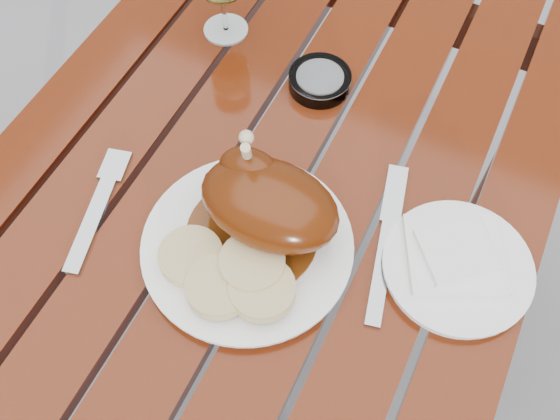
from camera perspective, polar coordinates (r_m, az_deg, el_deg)
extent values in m
plane|color=slate|center=(1.59, -1.29, -12.97)|extent=(60.00, 60.00, 0.00)
cube|color=#65240C|center=(1.24, -1.63, -7.62)|extent=(0.80, 1.20, 0.75)
cylinder|color=white|center=(0.85, -2.99, -3.35)|extent=(0.36, 0.36, 0.02)
cylinder|color=#552509|center=(0.84, -2.55, -2.18)|extent=(0.18, 0.18, 0.00)
ellipsoid|color=#5A2006|center=(0.81, -0.98, 0.54)|extent=(0.19, 0.13, 0.10)
ellipsoid|color=#5A2006|center=(0.82, -2.73, 3.42)|extent=(0.09, 0.06, 0.07)
cylinder|color=#C6B28C|center=(0.81, -2.95, 4.68)|extent=(0.03, 0.04, 0.10)
cylinder|color=#C9B97B|center=(0.83, -8.14, -4.23)|extent=(0.09, 0.09, 0.02)
cylinder|color=#C9B97B|center=(0.80, -5.62, -7.00)|extent=(0.09, 0.09, 0.02)
cylinder|color=#C9B97B|center=(0.79, -1.64, -7.25)|extent=(0.09, 0.09, 0.02)
cylinder|color=#C9B97B|center=(0.80, -2.56, -4.84)|extent=(0.09, 0.09, 0.02)
cylinder|color=white|center=(0.87, 15.90, -5.08)|extent=(0.23, 0.23, 0.02)
cube|color=white|center=(0.86, 15.69, -3.89)|extent=(0.17, 0.16, 0.01)
cylinder|color=#B2B7BC|center=(1.02, 3.65, 11.72)|extent=(0.13, 0.13, 0.03)
cube|color=gray|center=(0.92, -16.57, -0.35)|extent=(0.07, 0.19, 0.01)
cube|color=gray|center=(0.86, 9.52, -3.89)|extent=(0.07, 0.22, 0.01)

